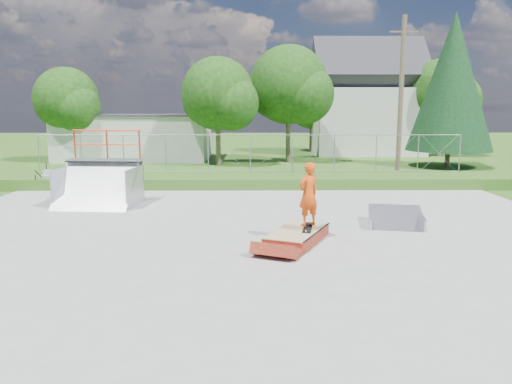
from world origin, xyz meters
TOP-DOWN VIEW (x-y plane):
  - ground at (0.00, 0.00)m, footprint 120.00×120.00m
  - concrete_pad at (0.00, 0.00)m, footprint 20.00×16.00m
  - grass_berm at (0.00, 9.50)m, footprint 24.00×3.00m
  - grind_box at (1.24, -0.33)m, footprint 1.95×2.53m
  - quarter_pipe at (-5.50, 4.68)m, footprint 2.91×2.53m
  - flat_bank_ramp at (4.39, 1.50)m, footprint 1.87×1.95m
  - skateboard at (1.53, -0.28)m, footprint 0.39×0.82m
  - skater at (1.53, -0.28)m, footprint 0.73×0.67m
  - concrete_stairs at (-8.50, 8.70)m, footprint 1.50×1.60m
  - chain_link_fence at (0.00, 10.50)m, footprint 20.00×0.06m
  - utility_building_flat at (-8.00, 22.00)m, footprint 10.00×6.00m
  - gable_house at (9.00, 26.00)m, footprint 8.40×6.08m
  - utility_pole at (7.50, 12.00)m, footprint 0.24×0.24m
  - tree_left_near at (-1.75, 17.83)m, footprint 4.76×4.48m
  - tree_center at (2.78, 19.81)m, footprint 5.44×5.12m
  - tree_left_far at (-11.77, 19.85)m, footprint 4.42×4.16m
  - tree_right_far at (14.27, 23.82)m, footprint 5.10×4.80m
  - tree_back_mid at (5.21, 27.86)m, footprint 4.08×3.84m
  - conifer_tree at (12.00, 17.00)m, footprint 5.04×5.04m

SIDE VIEW (x-z plane):
  - ground at x=0.00m, z-range 0.00..0.00m
  - concrete_pad at x=0.00m, z-range 0.00..0.04m
  - grind_box at x=1.24m, z-range 0.00..0.34m
  - flat_bank_ramp at x=4.39m, z-range 0.00..0.48m
  - grass_berm at x=0.00m, z-range 0.00..0.50m
  - skateboard at x=1.53m, z-range 0.32..0.45m
  - concrete_stairs at x=-8.50m, z-range 0.00..0.80m
  - skater at x=1.53m, z-range 0.38..2.07m
  - quarter_pipe at x=-5.50m, z-range 0.00..2.72m
  - chain_link_fence at x=0.00m, z-range 0.50..2.30m
  - utility_building_flat at x=-8.00m, z-range 0.00..3.00m
  - tree_back_mid at x=5.21m, z-range 0.78..6.48m
  - gable_house at x=9.00m, z-range -0.63..8.31m
  - tree_left_far at x=-11.77m, z-range 0.85..7.02m
  - utility_pole at x=7.50m, z-range 0.00..8.00m
  - tree_left_near at x=-1.75m, z-range 0.91..7.56m
  - tree_right_far at x=14.27m, z-range 0.98..8.10m
  - tree_center at x=2.78m, z-range 1.05..8.65m
  - conifer_tree at x=12.00m, z-range 0.50..9.60m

